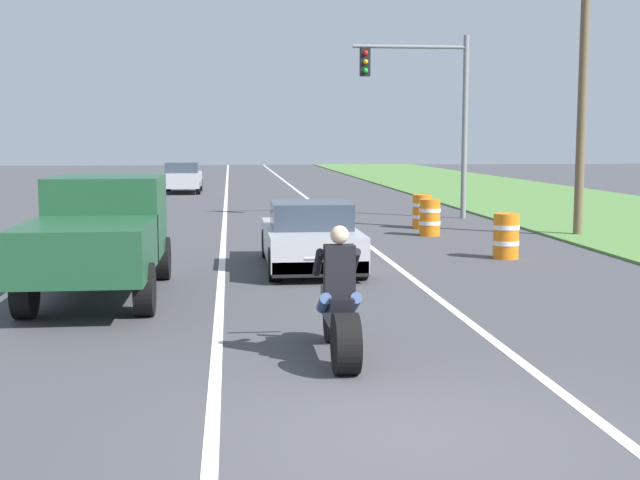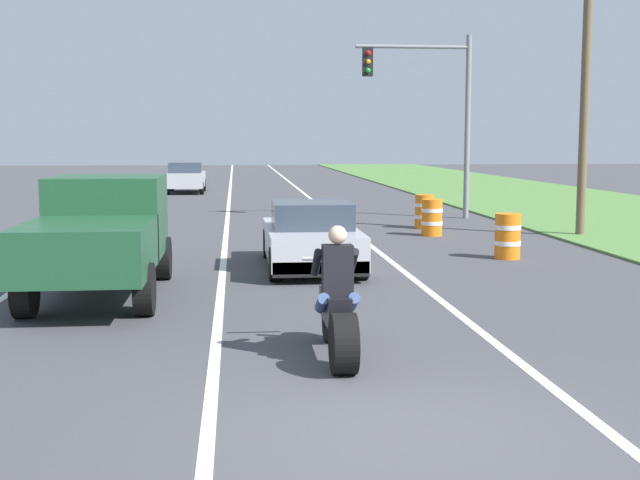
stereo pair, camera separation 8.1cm
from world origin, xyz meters
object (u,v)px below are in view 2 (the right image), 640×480
Objects in this scene: distant_car_far_ahead at (186,177)px; construction_barrel_mid at (432,217)px; sports_car_silver at (311,238)px; traffic_light_mast_near at (434,99)px; construction_barrel_nearest at (508,236)px; construction_barrel_far at (424,211)px; motorcycle_with_rider at (337,311)px; pickup_truck_left_lane_dark_green at (100,231)px.

construction_barrel_mid is at bearing -68.44° from distant_car_far_ahead.
traffic_light_mast_near reaches higher than sports_car_silver.
sports_car_silver reaches higher than construction_barrel_nearest.
construction_barrel_far is 0.25× the size of distant_car_far_ahead.
motorcycle_with_rider is 9.54m from construction_barrel_nearest.
construction_barrel_nearest is at bearing -86.34° from construction_barrel_far.
traffic_light_mast_near is 4.70m from construction_barrel_far.
construction_barrel_nearest is (-0.55, -9.53, -3.44)m from traffic_light_mast_near.
construction_barrel_mid is 1.00× the size of construction_barrel_far.
pickup_truck_left_lane_dark_green is at bearing -89.67° from distant_car_far_ahead.
construction_barrel_nearest is at bearing -93.30° from traffic_light_mast_near.
traffic_light_mast_near is 1.50× the size of distant_car_far_ahead.
motorcycle_with_rider is 32.62m from distant_car_far_ahead.
construction_barrel_mid is at bearing -96.52° from construction_barrel_far.
construction_barrel_mid and construction_barrel_far have the same top height.
sports_car_silver is 8.45m from construction_barrel_far.
pickup_truck_left_lane_dark_green reaches higher than construction_barrel_nearest.
pickup_truck_left_lane_dark_green is 4.80× the size of construction_barrel_mid.
construction_barrel_far is at bearing 61.59° from sports_car_silver.
traffic_light_mast_near is 17.42m from distant_car_far_ahead.
construction_barrel_nearest is (8.21, 3.78, -0.60)m from pickup_truck_left_lane_dark_green.
motorcycle_with_rider is 0.46× the size of pickup_truck_left_lane_dark_green.
pickup_truck_left_lane_dark_green reaches higher than motorcycle_with_rider.
motorcycle_with_rider is at bearing -52.52° from pickup_truck_left_lane_dark_green.
traffic_light_mast_near is (4.99, 10.49, 3.31)m from sports_car_silver.
pickup_truck_left_lane_dark_green is 12.89m from construction_barrel_far.
construction_barrel_nearest is (4.44, 0.96, -0.13)m from sports_car_silver.
traffic_light_mast_near is (5.33, 17.79, 3.35)m from motorcycle_with_rider.
sports_car_silver is 4.73m from pickup_truck_left_lane_dark_green.
construction_barrel_nearest is 1.00× the size of construction_barrel_mid.
construction_barrel_far is (7.79, 10.26, -0.60)m from pickup_truck_left_lane_dark_green.
traffic_light_mast_near is 6.00× the size of construction_barrel_mid.
motorcycle_with_rider is 2.21× the size of construction_barrel_far.
traffic_light_mast_near reaches higher than construction_barrel_far.
sports_car_silver is at bearing -81.11° from distant_car_far_ahead.
pickup_truck_left_lane_dark_green is at bearing -155.24° from construction_barrel_nearest.
construction_barrel_nearest is 25.57m from distant_car_far_ahead.
sports_car_silver is 0.72× the size of traffic_light_mast_near.
construction_barrel_mid is (4.14, 12.84, -0.09)m from motorcycle_with_rider.
sports_car_silver is 25.43m from distant_car_far_ahead.
traffic_light_mast_near is 6.00× the size of construction_barrel_far.
sports_car_silver is at bearing -118.41° from construction_barrel_far.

